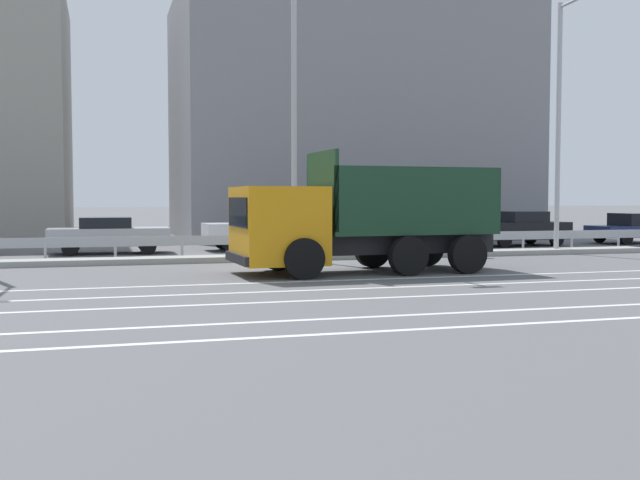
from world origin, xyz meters
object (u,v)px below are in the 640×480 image
parked_car_2 (109,235)px  parked_car_4 (409,232)px  median_road_sign (455,220)px  parked_car_3 (261,231)px  parked_car_6 (638,228)px  dump_truck (335,228)px  street_lamp_3 (561,114)px  street_lamp_2 (295,79)px  parked_car_5 (519,228)px

parked_car_2 → parked_car_4: (11.93, 0.15, -0.04)m
median_road_sign → parked_car_2: median_road_sign is taller
parked_car_3 → parked_car_6: parked_car_3 is taller
dump_truck → street_lamp_3: size_ratio=0.80×
street_lamp_3 → parked_car_2: size_ratio=2.12×
dump_truck → parked_car_4: dump_truck is taller
street_lamp_2 → street_lamp_3: street_lamp_2 is taller
street_lamp_3 → parked_car_4: size_ratio=2.25×
median_road_sign → street_lamp_2: (-5.78, -0.03, 4.64)m
parked_car_2 → parked_car_3: 5.77m
street_lamp_3 → parked_car_2: (-15.84, 4.63, -4.38)m
street_lamp_3 → median_road_sign: bearing=179.3°
parked_car_3 → parked_car_6: bearing=-92.8°
parked_car_2 → parked_car_5: 16.85m
dump_truck → parked_car_2: (-5.81, 9.13, -0.52)m
street_lamp_2 → parked_car_2: size_ratio=2.52×
median_road_sign → parked_car_4: 4.78m
parked_car_4 → parked_car_2: bearing=88.4°
dump_truck → street_lamp_2: bearing=-2.9°
street_lamp_2 → parked_car_4: 9.32m
parked_car_2 → dump_truck: bearing=32.6°
parked_car_4 → parked_car_3: bearing=86.0°
parked_car_4 → parked_car_6: size_ratio=0.89×
street_lamp_2 → parked_car_3: (-0.11, 4.94, -5.15)m
parked_car_3 → parked_car_2: bearing=91.8°
street_lamp_2 → parked_car_2: street_lamp_2 is taller
street_lamp_2 → parked_car_5: street_lamp_2 is taller
median_road_sign → parked_car_5: median_road_sign is taller
parked_car_4 → parked_car_5: size_ratio=0.95×
parked_car_2 → parked_car_5: (16.85, -0.18, 0.05)m
dump_truck → parked_car_6: dump_truck is taller
dump_truck → parked_car_5: dump_truck is taller
dump_truck → median_road_sign: bearing=-54.2°
street_lamp_3 → parked_car_2: street_lamp_3 is taller
parked_car_5 → dump_truck: bearing=125.4°
street_lamp_3 → parked_car_3: size_ratio=2.04×
dump_truck → parked_car_6: size_ratio=1.61×
parked_car_4 → parked_car_5: parked_car_5 is taller
dump_truck → parked_car_6: (17.21, 9.09, -0.53)m
street_lamp_2 → parked_car_6: (17.15, 4.56, -5.21)m
street_lamp_2 → street_lamp_3: bearing=-0.1°
parked_car_2 → parked_car_5: bearing=89.6°
street_lamp_2 → parked_car_6: street_lamp_2 is taller
median_road_sign → parked_car_4: (0.28, 4.74, -0.61)m
street_lamp_3 → dump_truck: bearing=-155.8°
street_lamp_2 → parked_car_4: (6.06, 4.77, -5.24)m
street_lamp_2 → parked_car_5: (10.98, 4.44, -5.15)m
parked_car_3 → dump_truck: bearing=178.8°
median_road_sign → parked_car_5: 6.83m
median_road_sign → parked_car_6: bearing=21.7°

